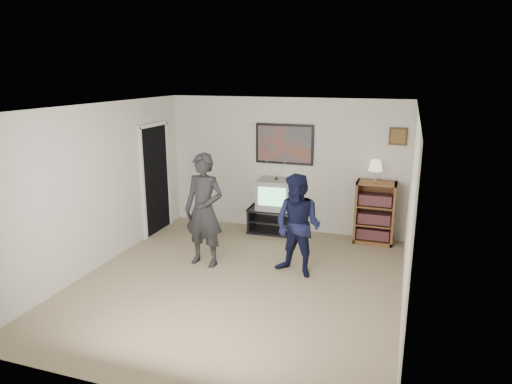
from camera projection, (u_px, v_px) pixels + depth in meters
The scene contains 13 objects.
room_shell at pixel (246, 193), 6.57m from camera, with size 4.51×5.00×2.51m.
media_stand at pixel (274, 220), 8.59m from camera, with size 0.96×0.56×0.47m.
crt_television at pixel (276, 194), 8.45m from camera, with size 0.66×0.55×0.55m, color gray, non-canonical shape.
bookshelf at pixel (375, 212), 8.00m from camera, with size 0.67×0.39×1.11m, color brown, non-canonical shape.
table_lamp at pixel (375, 171), 7.82m from camera, with size 0.24×0.24×0.38m, color beige, non-canonical shape.
person_tall at pixel (204, 210), 7.00m from camera, with size 0.65×0.42×1.77m, color black.
person_short at pixel (298, 226), 6.66m from camera, with size 0.74×0.58×1.53m, color black.
controller_left at pixel (207, 188), 7.10m from camera, with size 0.03×0.12×0.03m, color white.
controller_right at pixel (301, 208), 6.85m from camera, with size 0.04×0.13×0.04m, color white.
poster at pixel (284, 144), 8.42m from camera, with size 1.10×0.03×0.75m, color black.
air_vent at pixel (256, 127), 8.52m from camera, with size 0.28×0.02×0.14m, color white.
small_picture at pixel (398, 136), 7.76m from camera, with size 0.30×0.03×0.30m, color #3B2712.
doorway at pixel (155, 180), 8.47m from camera, with size 0.03×0.85×2.00m, color black.
Camera 1 is at (2.15, -5.63, 2.94)m, focal length 32.00 mm.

